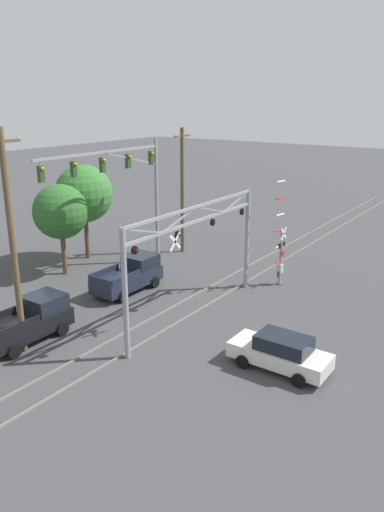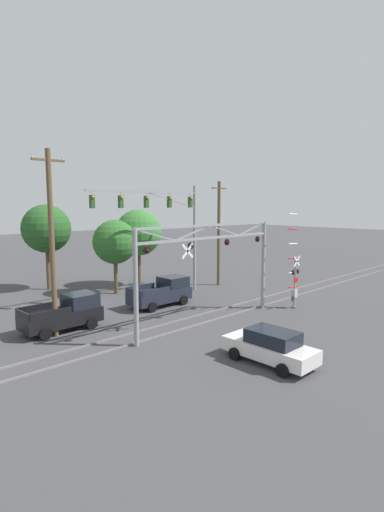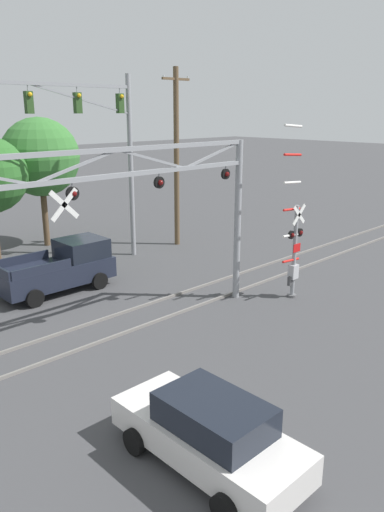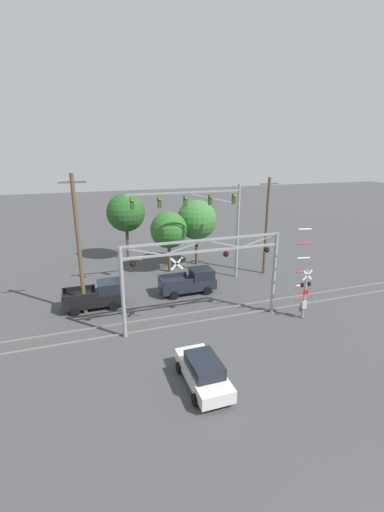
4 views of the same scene
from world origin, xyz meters
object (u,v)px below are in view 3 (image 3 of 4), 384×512
traffic_signal_span (81,132)px  utility_pole_right (176,157)px  crossing_gantry (120,214)px  crossing_signal_mast (294,246)px  pickup_truck_lead (61,268)px  background_tree_far_left_verge (40,157)px  sedan_waiting (209,432)px

traffic_signal_span → utility_pole_right: size_ratio=1.10×
crossing_gantry → crossing_signal_mast: crossing_signal_mast is taller
utility_pole_right → pickup_truck_lead: bearing=-165.6°
utility_pole_right → background_tree_far_left_verge: utility_pole_right is taller
crossing_signal_mast → utility_pole_right: bearing=76.2°
crossing_gantry → pickup_truck_lead: bearing=80.5°
crossing_signal_mast → traffic_signal_span: 10.61m
pickup_truck_lead → utility_pole_right: size_ratio=0.50×
crossing_signal_mast → traffic_signal_span: traffic_signal_span is taller
sedan_waiting → background_tree_far_left_verge: 19.90m
crossing_gantry → utility_pole_right: utility_pole_right is taller
traffic_signal_span → sedan_waiting: bearing=-113.2°
traffic_signal_span → background_tree_far_left_verge: size_ratio=1.49×
crossing_gantry → traffic_signal_span: 8.69m
crossing_gantry → background_tree_far_left_verge: size_ratio=1.63×
traffic_signal_span → utility_pole_right: bearing=-0.1°
pickup_truck_lead → sedan_waiting: size_ratio=1.06×
traffic_signal_span → utility_pole_right: utility_pole_right is taller
crossing_gantry → pickup_truck_lead: size_ratio=2.39×
crossing_signal_mast → traffic_signal_span: size_ratio=0.66×
utility_pole_right → background_tree_far_left_verge: (-5.29, 4.78, -0.02)m
traffic_signal_span → crossing_signal_mast: bearing=-69.6°
crossing_signal_mast → background_tree_far_left_verge: size_ratio=0.98×
sedan_waiting → utility_pole_right: utility_pole_right is taller
pickup_truck_lead → utility_pole_right: 9.39m
background_tree_far_left_verge → traffic_signal_span: bearing=-94.5°
sedan_waiting → background_tree_far_left_verge: background_tree_far_left_verge is taller
crossing_signal_mast → background_tree_far_left_verge: (-3.04, 13.94, 2.66)m
crossing_signal_mast → sedan_waiting: bearing=-154.0°
traffic_signal_span → pickup_truck_lead: (-2.65, -2.15, -5.22)m
traffic_signal_span → pickup_truck_lead: size_ratio=2.19×
traffic_signal_span → background_tree_far_left_verge: bearing=85.5°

